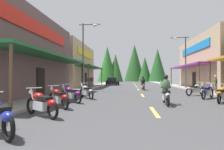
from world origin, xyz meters
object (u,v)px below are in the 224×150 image
at_px(motorcycle_parked_right_3, 222,94).
at_px(motorcycle_parked_left_3, 71,94).
at_px(motorcycle_parked_left_4, 86,91).
at_px(streetlamp_left, 86,48).
at_px(motorcycle_parked_left_2, 58,97).
at_px(motorcycle_parked_left_1, 41,103).
at_px(motorcycle_parked_right_4, 207,91).
at_px(motorcycle_parked_right_5, 195,89).
at_px(pedestrian_waiting, 216,83).
at_px(rider_cruising_trailing, 143,84).
at_px(streetlamp_right, 183,55).
at_px(pedestrian_strolling, 89,81).
at_px(parked_car_curbside, 113,81).
at_px(pedestrian_by_shop, 92,81).
at_px(rider_cruising_lead, 166,92).

distance_m(motorcycle_parked_right_3, motorcycle_parked_left_3, 8.58).
bearing_deg(motorcycle_parked_left_4, streetlamp_left, -23.60).
bearing_deg(motorcycle_parked_left_2, motorcycle_parked_left_1, 138.77).
bearing_deg(motorcycle_parked_right_4, motorcycle_parked_left_4, 135.79).
bearing_deg(motorcycle_parked_right_3, streetlamp_left, 89.51).
xyz_separation_m(streetlamp_left, motorcycle_parked_left_2, (1.07, -9.91, -3.94)).
bearing_deg(motorcycle_parked_right_4, motorcycle_parked_right_5, 41.85).
relative_size(motorcycle_parked_right_5, pedestrian_waiting, 1.17).
distance_m(motorcycle_parked_right_5, motorcycle_parked_left_3, 9.76).
height_order(motorcycle_parked_left_4, rider_cruising_trailing, rider_cruising_trailing).
relative_size(streetlamp_right, rider_cruising_trailing, 2.96).
bearing_deg(motorcycle_parked_right_4, pedestrian_strolling, 84.28).
relative_size(streetlamp_right, motorcycle_parked_left_3, 3.68).
bearing_deg(motorcycle_parked_left_4, parked_car_curbside, -36.85).
distance_m(streetlamp_left, motorcycle_parked_right_4, 11.68).
xyz_separation_m(streetlamp_right, pedestrian_waiting, (0.59, -7.08, -3.20)).
bearing_deg(motorcycle_parked_left_2, motorcycle_parked_right_3, -118.58).
xyz_separation_m(motorcycle_parked_right_4, pedestrian_waiting, (1.78, 2.83, 0.43)).
bearing_deg(motorcycle_parked_right_5, motorcycle_parked_left_3, 177.62).
distance_m(pedestrian_by_shop, pedestrian_strolling, 0.33).
xyz_separation_m(motorcycle_parked_right_5, motorcycle_parked_left_3, (-8.49, -4.82, 0.00)).
xyz_separation_m(streetlamp_left, rider_cruising_lead, (6.28, -8.41, -3.78)).
xyz_separation_m(pedestrian_by_shop, pedestrian_strolling, (-0.33, -0.05, -0.00)).
relative_size(motorcycle_parked_left_3, rider_cruising_trailing, 0.80).
bearing_deg(pedestrian_by_shop, motorcycle_parked_right_3, -13.24).
bearing_deg(pedestrian_by_shop, motorcycle_parked_right_4, -8.69).
bearing_deg(rider_cruising_lead, motorcycle_parked_right_5, -29.05).
bearing_deg(streetlamp_left, parked_car_curbside, 85.24).
distance_m(motorcycle_parked_left_4, pedestrian_waiting, 10.52).
bearing_deg(pedestrian_by_shop, motorcycle_parked_left_4, -41.37).
relative_size(motorcycle_parked_left_1, motorcycle_parked_left_4, 1.03).
relative_size(motorcycle_parked_left_1, pedestrian_by_shop, 1.11).
distance_m(pedestrian_strolling, parked_car_curbside, 10.07).
bearing_deg(pedestrian_strolling, pedestrian_by_shop, -83.19).
bearing_deg(pedestrian_strolling, motorcycle_parked_left_4, -170.68).
distance_m(motorcycle_parked_right_4, pedestrian_by_shop, 15.01).
bearing_deg(motorcycle_parked_right_5, rider_cruising_trailing, 89.71).
bearing_deg(motorcycle_parked_right_5, parked_car_curbside, 81.90).
height_order(rider_cruising_trailing, pedestrian_strolling, pedestrian_strolling).
relative_size(streetlamp_right, pedestrian_waiting, 3.96).
xyz_separation_m(motorcycle_parked_left_2, rider_cruising_lead, (5.21, 1.50, 0.17)).
bearing_deg(motorcycle_parked_left_3, motorcycle_parked_left_2, 129.50).
xyz_separation_m(motorcycle_parked_left_1, motorcycle_parked_left_3, (-0.16, 3.76, 0.00)).
height_order(motorcycle_parked_left_3, motorcycle_parked_left_4, same).
relative_size(streetlamp_left, rider_cruising_lead, 3.22).
bearing_deg(motorcycle_parked_left_2, rider_cruising_trailing, -66.70).
bearing_deg(motorcycle_parked_left_4, motorcycle_parked_left_3, 129.79).
bearing_deg(rider_cruising_lead, motorcycle_parked_left_4, 67.57).
bearing_deg(motorcycle_parked_left_3, pedestrian_strolling, -42.62).
distance_m(motorcycle_parked_right_5, parked_car_curbside, 20.44).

